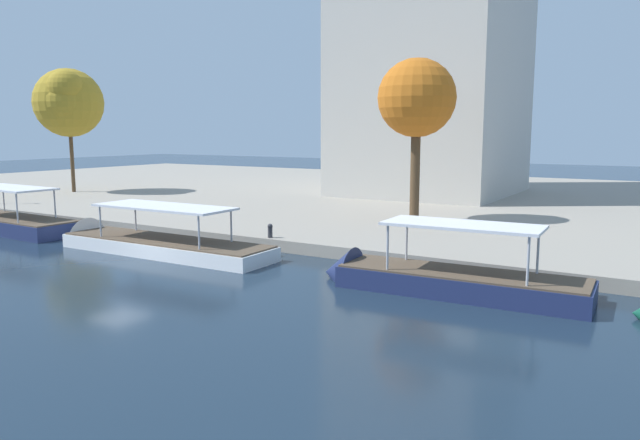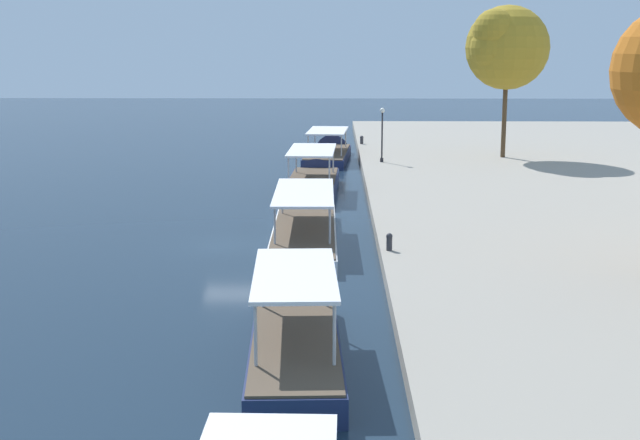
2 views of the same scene
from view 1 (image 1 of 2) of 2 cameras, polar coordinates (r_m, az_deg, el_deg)
The scene contains 8 objects.
ground_plane at distance 31.03m, azimuth -18.61°, elevation -4.35°, with size 220.00×220.00×0.00m, color #192838.
dock_promenade at distance 59.35m, azimuth 7.91°, elevation 2.24°, with size 120.00×55.00×0.67m, color gray.
tour_boat_1 at distance 45.86m, azimuth -27.81°, elevation -0.46°, with size 12.36×3.59×4.22m.
tour_boat_2 at distance 34.65m, azimuth -15.78°, elevation -2.53°, with size 14.30×3.29×3.96m.
tour_boat_3 at distance 25.63m, azimuth 10.98°, elevation -5.80°, with size 11.39×3.22×3.93m.
mooring_bollard_0 at distance 33.97m, azimuth -4.75°, elevation -0.97°, with size 0.29×0.29×0.80m.
tree_0 at distance 41.08m, azimuth 9.17°, elevation 11.33°, with size 5.18×5.18×10.73m.
tree_2 at distance 64.00m, azimuth -22.79°, elevation 10.32°, with size 6.61×6.61×12.00m.
Camera 1 is at (23.30, -19.40, 6.61)m, focal length 33.77 mm.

